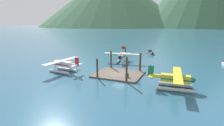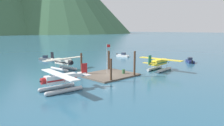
{
  "view_description": "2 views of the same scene",
  "coord_description": "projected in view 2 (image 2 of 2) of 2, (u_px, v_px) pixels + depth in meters",
  "views": [
    {
      "loc": [
        13.1,
        -34.61,
        11.2
      ],
      "look_at": [
        -1.68,
        0.27,
        2.45
      ],
      "focal_mm": 28.22,
      "sensor_mm": 36.0,
      "label": 1
    },
    {
      "loc": [
        -28.84,
        -30.79,
        9.26
      ],
      "look_at": [
        1.14,
        0.21,
        2.43
      ],
      "focal_mm": 34.24,
      "sensor_mm": 36.0,
      "label": 2
    }
  ],
  "objects": [
    {
      "name": "piling_far_left",
      "position": [
        81.0,
        64.0,
        43.29
      ],
      "size": [
        0.4,
        0.4,
        4.51
      ],
      "primitive_type": "cylinder",
      "color": "#4C3323",
      "rests_on": "ground"
    },
    {
      "name": "boat_navy_open_se",
      "position": [
        190.0,
        61.0,
        59.7
      ],
      "size": [
        4.18,
        3.85,
        1.5
      ],
      "color": "navy",
      "rests_on": "ground"
    },
    {
      "name": "piling_near_right",
      "position": [
        135.0,
        64.0,
        41.98
      ],
      "size": [
        0.4,
        0.4,
        5.05
      ],
      "primitive_type": "cylinder",
      "color": "#4C3323",
      "rests_on": "ground"
    },
    {
      "name": "fuel_drum",
      "position": [
        124.0,
        71.0,
        43.56
      ],
      "size": [
        0.62,
        0.62,
        0.88
      ],
      "color": "#33663D",
      "rests_on": "dock_platform"
    },
    {
      "name": "ground_plane",
      "position": [
        109.0,
        76.0,
        43.11
      ],
      "size": [
        1200.0,
        1200.0,
        0.0
      ],
      "primitive_type": "plane",
      "color": "#285670"
    },
    {
      "name": "seaplane_white_port_aft",
      "position": [
        61.0,
        81.0,
        32.14
      ],
      "size": [
        7.96,
        10.49,
        3.84
      ],
      "color": "#B7BABF",
      "rests_on": "ground"
    },
    {
      "name": "flagpole",
      "position": [
        107.0,
        55.0,
        43.33
      ],
      "size": [
        0.95,
        0.1,
        6.08
      ],
      "color": "silver",
      "rests_on": "dock_platform"
    },
    {
      "name": "seaplane_cream_bow_left",
      "position": [
        63.0,
        63.0,
        48.88
      ],
      "size": [
        10.49,
        7.95,
        3.84
      ],
      "color": "#B7BABF",
      "rests_on": "ground"
    },
    {
      "name": "mooring_buoy",
      "position": [
        66.0,
        90.0,
        31.56
      ],
      "size": [
        0.66,
        0.66,
        0.66
      ],
      "primitive_type": "sphere",
      "color": "orange",
      "rests_on": "ground"
    },
    {
      "name": "piling_far_right",
      "position": [
        109.0,
        61.0,
        48.17
      ],
      "size": [
        0.46,
        0.46,
        4.48
      ],
      "primitive_type": "cylinder",
      "color": "#4C3323",
      "rests_on": "ground"
    },
    {
      "name": "piling_near_left",
      "position": [
        111.0,
        70.0,
        37.82
      ],
      "size": [
        0.38,
        0.38,
        4.15
      ],
      "primitive_type": "cylinder",
      "color": "#4C3323",
      "rests_on": "ground"
    },
    {
      "name": "boat_white_open_east",
      "position": [
        123.0,
        55.0,
        72.18
      ],
      "size": [
        2.51,
        4.79,
        1.5
      ],
      "color": "silver",
      "rests_on": "ground"
    },
    {
      "name": "boat_grey_open_north",
      "position": [
        46.0,
        59.0,
        64.36
      ],
      "size": [
        3.67,
        4.28,
        1.5
      ],
      "color": "gray",
      "rests_on": "ground"
    },
    {
      "name": "dock_platform",
      "position": [
        109.0,
        75.0,
        43.09
      ],
      "size": [
        10.02,
        8.57,
        0.3
      ],
      "primitive_type": "cube",
      "color": "brown",
      "rests_on": "ground"
    },
    {
      "name": "seaplane_yellow_stbd_aft",
      "position": [
        160.0,
        64.0,
        48.16
      ],
      "size": [
        7.97,
        10.48,
        3.84
      ],
      "color": "#B7BABF",
      "rests_on": "ground"
    }
  ]
}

